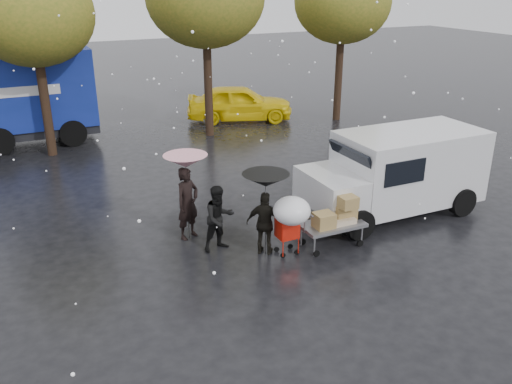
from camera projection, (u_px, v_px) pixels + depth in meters
name	position (u px, v px, depth m)	size (l,w,h in m)	color
ground	(261.00, 257.00, 12.38)	(90.00, 90.00, 0.00)	black
person_pink	(188.00, 203.00, 12.99)	(0.66, 0.43, 1.80)	black
person_middle	(219.00, 218.00, 12.46)	(0.77, 0.60, 1.58)	black
person_black	(265.00, 224.00, 12.27)	(0.89, 0.37, 1.51)	black
umbrella_pink	(186.00, 161.00, 12.59)	(1.04, 1.04, 2.12)	#4C4C4C
umbrella_black	(266.00, 180.00, 11.88)	(1.06, 1.06, 1.96)	#4C4C4C
vendor_cart	(336.00, 217.00, 12.65)	(1.52, 0.80, 1.27)	slate
shopping_cart	(291.00, 214.00, 12.02)	(0.84, 0.84, 1.46)	red
white_van	(397.00, 171.00, 14.33)	(4.91, 2.18, 2.20)	silver
box_ground_near	(338.00, 221.00, 13.70)	(0.44, 0.35, 0.40)	olive
box_ground_far	(312.00, 209.00, 14.48)	(0.46, 0.36, 0.36)	olive
yellow_taxi	(240.00, 103.00, 23.64)	(1.83, 4.55, 1.55)	yellow
tree_row	(125.00, 5.00, 18.71)	(21.60, 4.40, 7.12)	black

